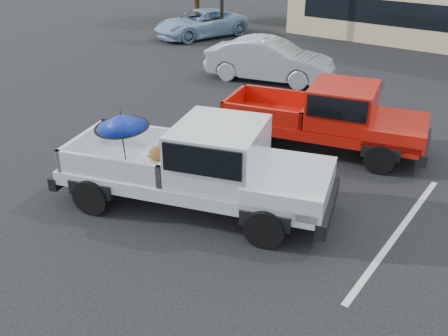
{
  "coord_description": "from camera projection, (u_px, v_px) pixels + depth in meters",
  "views": [
    {
      "loc": [
        4.99,
        -6.44,
        5.43
      ],
      "look_at": [
        0.18,
        0.19,
        1.3
      ],
      "focal_mm": 40.0,
      "sensor_mm": 36.0,
      "label": 1
    }
  ],
  "objects": [
    {
      "name": "ground",
      "position": [
        211.0,
        229.0,
        9.72
      ],
      "size": [
        90.0,
        90.0,
        0.0
      ],
      "primitive_type": "plane",
      "color": "black",
      "rests_on": "ground"
    },
    {
      "name": "stripe_left",
      "position": [
        165.0,
        155.0,
        12.74
      ],
      "size": [
        0.12,
        5.0,
        0.01
      ],
      "primitive_type": "cube",
      "color": "silver",
      "rests_on": "ground"
    },
    {
      "name": "stripe_right",
      "position": [
        398.0,
        233.0,
        9.59
      ],
      "size": [
        0.12,
        5.0,
        0.01
      ],
      "primitive_type": "cube",
      "color": "silver",
      "rests_on": "ground"
    },
    {
      "name": "silver_pickup",
      "position": [
        208.0,
        163.0,
        9.94
      ],
      "size": [
        6.02,
        3.58,
        2.06
      ],
      "rotation": [
        0.0,
        0.0,
        0.31
      ],
      "color": "black",
      "rests_on": "ground"
    },
    {
      "name": "red_pickup",
      "position": [
        335.0,
        115.0,
        12.57
      ],
      "size": [
        5.61,
        3.02,
        1.76
      ],
      "rotation": [
        0.0,
        0.0,
        0.23
      ],
      "color": "black",
      "rests_on": "ground"
    },
    {
      "name": "silver_sedan",
      "position": [
        269.0,
        60.0,
        18.2
      ],
      "size": [
        4.84,
        2.59,
        1.52
      ],
      "primitive_type": "imported",
      "rotation": [
        0.0,
        0.0,
        1.8
      ],
      "color": "#A6A8AD",
      "rests_on": "ground"
    },
    {
      "name": "blue_suv",
      "position": [
        201.0,
        24.0,
        24.92
      ],
      "size": [
        3.6,
        5.22,
        1.33
      ],
      "primitive_type": "imported",
      "rotation": [
        0.0,
        0.0,
        -0.32
      ],
      "color": "#8EACD4",
      "rests_on": "ground"
    }
  ]
}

